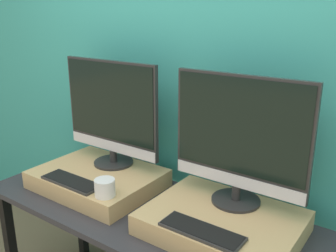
{
  "coord_description": "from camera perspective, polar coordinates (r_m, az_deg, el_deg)",
  "views": [
    {
      "loc": [
        0.99,
        -0.92,
        1.67
      ],
      "look_at": [
        0.0,
        0.48,
        1.13
      ],
      "focal_mm": 40.0,
      "sensor_mm": 36.0,
      "label": 1
    }
  ],
  "objects": [
    {
      "name": "wall_back",
      "position": [
        1.95,
        4.1,
        6.59
      ],
      "size": [
        8.0,
        0.04,
        2.6
      ],
      "color": "teal",
      "rests_on": "ground_plane"
    },
    {
      "name": "workbench",
      "position": [
        1.88,
        -2.85,
        -14.69
      ],
      "size": [
        1.74,
        0.65,
        0.75
      ],
      "color": "#2D2D33",
      "rests_on": "ground_plane"
    },
    {
      "name": "wooden_riser_left",
      "position": [
        2.06,
        -10.62,
        -7.9
      ],
      "size": [
        0.63,
        0.49,
        0.09
      ],
      "color": "tan",
      "rests_on": "workbench"
    },
    {
      "name": "monitor_left",
      "position": [
        2.03,
        -8.68,
        2.24
      ],
      "size": [
        0.61,
        0.22,
        0.57
      ],
      "color": "#282828",
      "rests_on": "wooden_riser_left"
    },
    {
      "name": "keyboard_left",
      "position": [
        1.94,
        -14.46,
        -8.18
      ],
      "size": [
        0.34,
        0.12,
        0.01
      ],
      "color": "#2D2D2D",
      "rests_on": "wooden_riser_left"
    },
    {
      "name": "mug",
      "position": [
        1.77,
        -9.6,
        -9.25
      ],
      "size": [
        0.1,
        0.1,
        0.08
      ],
      "color": "white",
      "rests_on": "wooden_riser_left"
    },
    {
      "name": "wooden_riser_right",
      "position": [
        1.67,
        8.26,
        -14.39
      ],
      "size": [
        0.63,
        0.49,
        0.09
      ],
      "color": "tan",
      "rests_on": "workbench"
    },
    {
      "name": "monitor_right",
      "position": [
        1.62,
        10.82,
        -1.81
      ],
      "size": [
        0.61,
        0.22,
        0.57
      ],
      "color": "#282828",
      "rests_on": "wooden_riser_right"
    },
    {
      "name": "keyboard_right",
      "position": [
        1.51,
        5.14,
        -15.64
      ],
      "size": [
        0.34,
        0.12,
        0.01
      ],
      "color": "#2D2D2D",
      "rests_on": "wooden_riser_right"
    }
  ]
}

